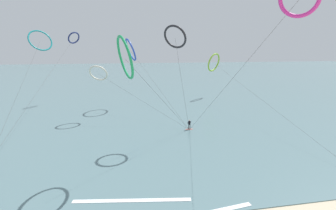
{
  "coord_description": "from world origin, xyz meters",
  "views": [
    {
      "loc": [
        -5.43,
        -9.91,
        13.81
      ],
      "look_at": [
        0.0,
        21.66,
        6.06
      ],
      "focal_mm": 25.57,
      "sensor_mm": 36.0,
      "label": 1
    }
  ],
  "objects_px": {
    "surfer_coral": "(189,125)",
    "kite_teal": "(40,41)",
    "kite_cobalt": "(131,50)",
    "kite_lime": "(214,63)",
    "kite_charcoal": "(175,37)",
    "kite_ivory": "(99,73)",
    "kite_navy": "(74,38)",
    "kite_emerald": "(125,58)"
  },
  "relations": [
    {
      "from": "surfer_coral",
      "to": "kite_teal",
      "type": "xyz_separation_m",
      "value": [
        -25.63,
        10.92,
        14.19
      ]
    },
    {
      "from": "kite_cobalt",
      "to": "kite_lime",
      "type": "xyz_separation_m",
      "value": [
        22.94,
        7.41,
        -3.57
      ]
    },
    {
      "from": "kite_charcoal",
      "to": "kite_cobalt",
      "type": "xyz_separation_m",
      "value": [
        -5.89,
        22.24,
        -1.98
      ]
    },
    {
      "from": "surfer_coral",
      "to": "kite_charcoal",
      "type": "bearing_deg",
      "value": 92.98
    },
    {
      "from": "kite_charcoal",
      "to": "kite_lime",
      "type": "height_order",
      "value": "kite_charcoal"
    },
    {
      "from": "kite_charcoal",
      "to": "kite_lime",
      "type": "bearing_deg",
      "value": -78.25
    },
    {
      "from": "kite_ivory",
      "to": "kite_charcoal",
      "type": "xyz_separation_m",
      "value": [
        12.27,
        -12.29,
        6.22
      ]
    },
    {
      "from": "kite_teal",
      "to": "surfer_coral",
      "type": "bearing_deg",
      "value": -63.3
    },
    {
      "from": "surfer_coral",
      "to": "kite_navy",
      "type": "bearing_deg",
      "value": -1.4
    },
    {
      "from": "surfer_coral",
      "to": "kite_ivory",
      "type": "distance_m",
      "value": 19.78
    },
    {
      "from": "kite_ivory",
      "to": "kite_lime",
      "type": "relative_size",
      "value": 0.36
    },
    {
      "from": "kite_cobalt",
      "to": "kite_emerald",
      "type": "bearing_deg",
      "value": 166.4
    },
    {
      "from": "kite_ivory",
      "to": "kite_navy",
      "type": "height_order",
      "value": "kite_navy"
    },
    {
      "from": "kite_charcoal",
      "to": "kite_cobalt",
      "type": "distance_m",
      "value": 23.09
    },
    {
      "from": "kite_cobalt",
      "to": "kite_navy",
      "type": "bearing_deg",
      "value": 46.6
    },
    {
      "from": "kite_emerald",
      "to": "kite_cobalt",
      "type": "bearing_deg",
      "value": -15.96
    },
    {
      "from": "surfer_coral",
      "to": "kite_lime",
      "type": "distance_m",
      "value": 31.2
    },
    {
      "from": "kite_ivory",
      "to": "kite_lime",
      "type": "xyz_separation_m",
      "value": [
        29.31,
        17.36,
        0.66
      ]
    },
    {
      "from": "surfer_coral",
      "to": "kite_teal",
      "type": "relative_size",
      "value": 0.07
    },
    {
      "from": "kite_lime",
      "to": "kite_emerald",
      "type": "bearing_deg",
      "value": 20.55
    },
    {
      "from": "kite_ivory",
      "to": "kite_navy",
      "type": "bearing_deg",
      "value": -51.07
    },
    {
      "from": "kite_teal",
      "to": "kite_emerald",
      "type": "distance_m",
      "value": 27.56
    },
    {
      "from": "kite_emerald",
      "to": "kite_navy",
      "type": "xyz_separation_m",
      "value": [
        -12.77,
        39.74,
        3.33
      ]
    },
    {
      "from": "kite_ivory",
      "to": "kite_emerald",
      "type": "relative_size",
      "value": 1.17
    },
    {
      "from": "surfer_coral",
      "to": "kite_ivory",
      "type": "height_order",
      "value": "kite_ivory"
    },
    {
      "from": "kite_ivory",
      "to": "kite_emerald",
      "type": "height_order",
      "value": "kite_emerald"
    },
    {
      "from": "kite_teal",
      "to": "kite_lime",
      "type": "distance_m",
      "value": 42.76
    },
    {
      "from": "kite_lime",
      "to": "kite_ivory",
      "type": "bearing_deg",
      "value": -6.67
    },
    {
      "from": "kite_teal",
      "to": "kite_cobalt",
      "type": "relative_size",
      "value": 1.11
    },
    {
      "from": "kite_ivory",
      "to": "surfer_coral",
      "type": "bearing_deg",
      "value": 166.17
    },
    {
      "from": "surfer_coral",
      "to": "kite_ivory",
      "type": "relative_size",
      "value": 0.1
    },
    {
      "from": "surfer_coral",
      "to": "kite_lime",
      "type": "height_order",
      "value": "kite_lime"
    },
    {
      "from": "kite_teal",
      "to": "kite_charcoal",
      "type": "distance_m",
      "value": 26.44
    },
    {
      "from": "kite_ivory",
      "to": "kite_cobalt",
      "type": "bearing_deg",
      "value": -105.84
    },
    {
      "from": "kite_ivory",
      "to": "kite_cobalt",
      "type": "xyz_separation_m",
      "value": [
        6.38,
        9.95,
        4.23
      ]
    },
    {
      "from": "surfer_coral",
      "to": "kite_charcoal",
      "type": "distance_m",
      "value": 15.1
    },
    {
      "from": "kite_emerald",
      "to": "kite_lime",
      "type": "xyz_separation_m",
      "value": [
        24.14,
        38.41,
        -3.06
      ]
    },
    {
      "from": "kite_emerald",
      "to": "kite_charcoal",
      "type": "bearing_deg",
      "value": -52.7
    },
    {
      "from": "kite_navy",
      "to": "kite_cobalt",
      "type": "relative_size",
      "value": 2.16
    },
    {
      "from": "kite_navy",
      "to": "kite_cobalt",
      "type": "bearing_deg",
      "value": 103.12
    },
    {
      "from": "kite_emerald",
      "to": "kite_lime",
      "type": "height_order",
      "value": "kite_emerald"
    },
    {
      "from": "kite_charcoal",
      "to": "kite_navy",
      "type": "distance_m",
      "value": 36.8
    }
  ]
}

